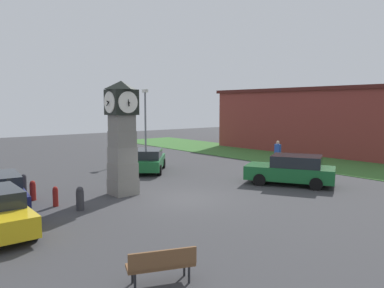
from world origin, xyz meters
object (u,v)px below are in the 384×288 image
at_px(bollard_mid_row, 33,190).
at_px(bollard_far_row, 55,196).
at_px(clock_tower, 122,136).
at_px(car_silver_hatch, 149,160).
at_px(pedestrian_by_cars, 278,151).
at_px(bollard_end_row, 80,198).
at_px(street_lamp_near_road, 145,119).
at_px(bollard_near_tower, 24,185).
at_px(car_far_lot, 292,170).
at_px(bench, 161,263).

height_order(bollard_mid_row, bollard_far_row, bollard_mid_row).
relative_size(clock_tower, car_silver_hatch, 1.24).
bearing_deg(pedestrian_by_cars, clock_tower, -86.97).
bearing_deg(bollard_end_row, street_lamp_near_road, 137.00).
bearing_deg(bollard_mid_row, bollard_far_row, 14.84).
xyz_separation_m(car_silver_hatch, pedestrian_by_cars, (3.68, 8.23, 0.26)).
xyz_separation_m(bollard_far_row, street_lamp_near_road, (-8.99, 10.08, 2.75)).
xyz_separation_m(bollard_near_tower, bollard_far_row, (2.78, 0.47, -0.09)).
distance_m(car_silver_hatch, street_lamp_near_road, 5.78).
distance_m(clock_tower, bollard_far_row, 4.00).
xyz_separation_m(bollard_end_row, car_far_lot, (2.38, 10.66, 0.31)).
bearing_deg(clock_tower, bollard_end_row, -63.15).
distance_m(car_silver_hatch, bench, 15.16).
xyz_separation_m(bollard_mid_row, bollard_end_row, (2.85, 0.98, 0.04)).
height_order(car_far_lot, street_lamp_near_road, street_lamp_near_road).
height_order(car_far_lot, pedestrian_by_cars, pedestrian_by_cars).
height_order(bollard_mid_row, bench, bench).
height_order(bollard_end_row, bench, bollard_end_row).
distance_m(bollard_mid_row, bench, 10.08).
xyz_separation_m(clock_tower, bollard_end_row, (1.36, -2.68, -2.30)).
bearing_deg(clock_tower, car_far_lot, 64.94).
height_order(bollard_near_tower, car_silver_hatch, car_silver_hatch).
relative_size(bollard_end_row, car_far_lot, 0.20).
xyz_separation_m(bollard_mid_row, bollard_far_row, (1.62, 0.43, -0.02)).
relative_size(clock_tower, bollard_mid_row, 6.01).
bearing_deg(bollard_far_row, clock_tower, 92.25).
xyz_separation_m(car_far_lot, pedestrian_by_cars, (-4.39, 4.45, 0.21)).
height_order(clock_tower, bollard_far_row, clock_tower).
bearing_deg(pedestrian_by_cars, bollard_end_row, -82.41).
height_order(bollard_end_row, pedestrian_by_cars, pedestrian_by_cars).
distance_m(bollard_near_tower, pedestrian_by_cars, 16.27).
distance_m(bollard_far_row, car_far_lot, 11.78).
relative_size(bollard_mid_row, car_silver_hatch, 0.21).
bearing_deg(car_silver_hatch, bollard_far_row, -59.03).
xyz_separation_m(bollard_end_row, car_silver_hatch, (-5.69, 6.89, 0.25)).
relative_size(bollard_far_row, bollard_end_row, 0.87).
relative_size(clock_tower, street_lamp_near_road, 0.98).
bearing_deg(bollard_end_row, pedestrian_by_cars, 97.59).
relative_size(car_far_lot, car_silver_hatch, 1.15).
height_order(clock_tower, bollard_near_tower, clock_tower).
relative_size(bollard_mid_row, car_far_lot, 0.18).
distance_m(bollard_far_row, car_silver_hatch, 8.68).
bearing_deg(bollard_mid_row, street_lamp_near_road, 125.02).
bearing_deg(car_far_lot, bollard_mid_row, -114.18).
distance_m(car_far_lot, pedestrian_by_cars, 6.26).
bearing_deg(car_silver_hatch, car_far_lot, 25.06).
distance_m(clock_tower, bollard_mid_row, 4.59).
bearing_deg(bollard_mid_row, car_far_lot, 65.82).
distance_m(bollard_near_tower, street_lamp_near_road, 12.53).
distance_m(bollard_near_tower, bollard_end_row, 4.14).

